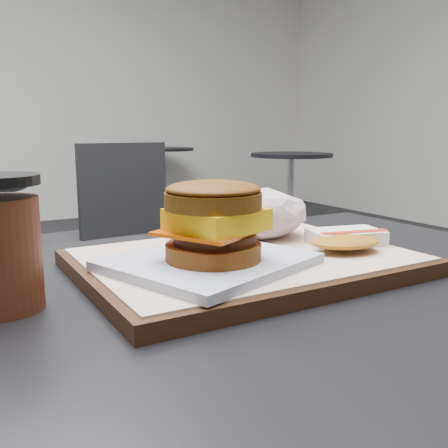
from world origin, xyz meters
The scene contains 8 objects.
customer_table centered at (0.00, 0.00, 0.58)m, with size 0.80×0.60×0.77m.
serving_tray centered at (0.00, 0.05, 0.78)m, with size 0.38×0.28×0.02m.
breakfast_sandwich centered at (-0.07, 0.01, 0.83)m, with size 0.24×0.22×0.09m.
hash_brown centered at (0.12, 0.01, 0.80)m, with size 0.13×0.11×0.02m.
crumpled_wrapper centered at (0.06, 0.12, 0.82)m, with size 0.15×0.12×0.07m, color silver, non-canonical shape.
neighbor_chair centered at (0.27, 1.64, 0.51)m, with size 0.62×0.46×0.88m.
bg_table_near centered at (2.20, 2.80, 0.56)m, with size 0.66×0.66×0.75m.
bg_table_far centered at (1.80, 4.50, 0.56)m, with size 0.66×0.66×0.75m.
Camera 1 is at (-0.31, -0.43, 0.93)m, focal length 40.00 mm.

